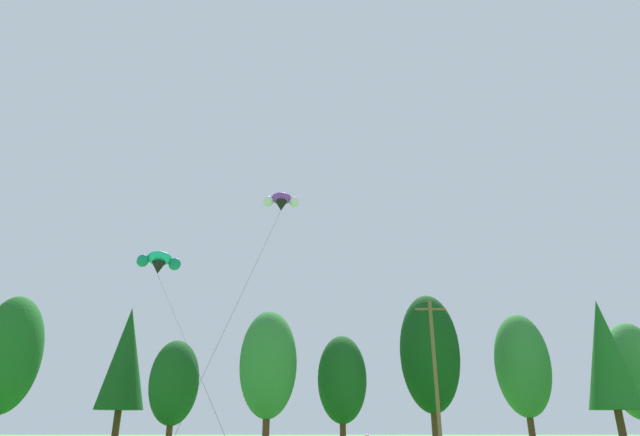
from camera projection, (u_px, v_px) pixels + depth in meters
name	position (u px, v px, depth m)	size (l,w,h in m)	color
treeline_tree_c	(12.00, 354.00, 46.10)	(5.36, 5.36, 13.19)	#472D19
treeline_tree_d	(128.00, 358.00, 49.29)	(4.43, 4.43, 12.86)	#472D19
treeline_tree_e	(176.00, 382.00, 44.86)	(4.26, 4.26, 9.11)	#472D19
treeline_tree_f	(270.00, 364.00, 44.16)	(4.90, 4.90, 11.49)	#472D19
treeline_tree_g	(344.00, 379.00, 46.77)	(4.45, 4.45, 9.81)	#472D19
treeline_tree_h	(431.00, 353.00, 48.23)	(5.52, 5.52, 13.78)	#472D19
treeline_tree_i	(524.00, 365.00, 49.30)	(5.11, 5.11, 12.26)	#472D19
treeline_tree_j	(609.00, 353.00, 44.44)	(4.35, 4.35, 12.48)	#472D19
treeline_tree_k	(636.00, 370.00, 48.64)	(4.86, 4.86, 11.34)	#472D19
utility_pole	(437.00, 372.00, 35.58)	(2.20, 0.26, 10.48)	brown
parafoil_kite_high_purple	(283.00, 202.00, 34.78)	(4.13, 11.84, 15.17)	purple
parafoil_kite_mid_teal	(161.00, 263.00, 30.09)	(8.27, 14.70, 10.03)	teal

